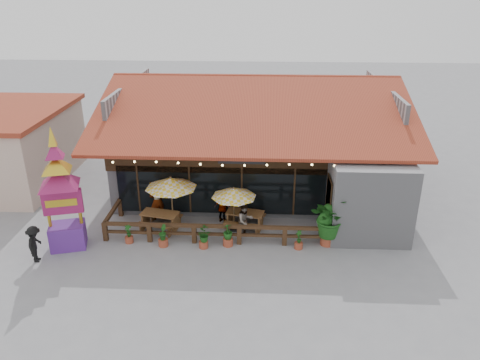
# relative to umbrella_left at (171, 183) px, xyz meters

# --- Properties ---
(ground) EXTENTS (100.00, 100.00, 0.00)m
(ground) POSITION_rel_umbrella_left_xyz_m (3.71, -0.95, -2.23)
(ground) COLOR gray
(ground) RESTS_ON ground
(restaurant_building) EXTENTS (15.50, 14.73, 6.09)m
(restaurant_building) POSITION_rel_umbrella_left_xyz_m (3.97, 5.66, -0.02)
(restaurant_building) COLOR #9E9EA3
(restaurant_building) RESTS_ON ground
(patio_railing) EXTENTS (10.00, 2.60, 0.92)m
(patio_railing) POSITION_rel_umbrella_left_xyz_m (1.46, -1.22, -1.61)
(patio_railing) COLOR #402A17
(patio_railing) RESTS_ON ground
(umbrella_left) EXTENTS (3.08, 3.08, 2.56)m
(umbrella_left) POSITION_rel_umbrella_left_xyz_m (0.00, 0.00, 0.00)
(umbrella_left) COLOR brown
(umbrella_left) RESTS_ON ground
(umbrella_right) EXTENTS (2.52, 2.52, 2.21)m
(umbrella_right) POSITION_rel_umbrella_left_xyz_m (2.91, -0.25, -0.30)
(umbrella_right) COLOR brown
(umbrella_right) RESTS_ON ground
(picnic_table_left) EXTENTS (1.99, 1.81, 0.83)m
(picnic_table_left) POSITION_rel_umbrella_left_xyz_m (-0.55, -0.26, -1.67)
(picnic_table_left) COLOR brown
(picnic_table_left) RESTS_ON ground
(picnic_table_right) EXTENTS (1.99, 1.81, 0.83)m
(picnic_table_right) POSITION_rel_umbrella_left_xyz_m (3.40, 0.03, -1.67)
(picnic_table_right) COLOR brown
(picnic_table_right) RESTS_ON ground
(thai_sign_tower) EXTENTS (2.69, 2.69, 5.90)m
(thai_sign_tower) POSITION_rel_umbrella_left_xyz_m (-4.23, -2.06, 0.89)
(thai_sign_tower) COLOR #5C268E
(thai_sign_tower) RESTS_ON ground
(tropical_plant) EXTENTS (2.05, 2.14, 2.29)m
(tropical_plant) POSITION_rel_umbrella_left_xyz_m (7.10, -1.31, -0.92)
(tropical_plant) COLOR #9A412A
(tropical_plant) RESTS_ON ground
(diner_a) EXTENTS (0.84, 0.76, 1.92)m
(diner_a) POSITION_rel_umbrella_left_xyz_m (-0.89, 0.75, -1.27)
(diner_a) COLOR #372411
(diner_a) RESTS_ON ground
(diner_b) EXTENTS (1.00, 0.95, 1.64)m
(diner_b) POSITION_rel_umbrella_left_xyz_m (3.44, -0.80, -1.41)
(diner_b) COLOR #372411
(diner_b) RESTS_ON ground
(diner_c) EXTENTS (0.92, 0.64, 1.46)m
(diner_c) POSITION_rel_umbrella_left_xyz_m (2.31, 0.56, -1.50)
(diner_c) COLOR #372411
(diner_c) RESTS_ON ground
(pedestrian) EXTENTS (0.73, 1.11, 1.61)m
(pedestrian) POSITION_rel_umbrella_left_xyz_m (-5.11, -3.24, -1.43)
(pedestrian) COLOR black
(pedestrian) RESTS_ON ground
(planter_a) EXTENTS (0.37, 0.37, 0.89)m
(planter_a) POSITION_rel_umbrella_left_xyz_m (-1.70, -1.60, -1.85)
(planter_a) COLOR #9A412A
(planter_a) RESTS_ON ground
(planter_b) EXTENTS (0.42, 0.42, 1.04)m
(planter_b) POSITION_rel_umbrella_left_xyz_m (-0.12, -1.80, -1.76)
(planter_b) COLOR #9A412A
(planter_b) RESTS_ON ground
(planter_c) EXTENTS (0.77, 0.78, 0.97)m
(planter_c) POSITION_rel_umbrella_left_xyz_m (1.67, -1.86, -1.68)
(planter_c) COLOR #9A412A
(planter_c) RESTS_ON ground
(planter_d) EXTENTS (0.55, 0.55, 1.08)m
(planter_d) POSITION_rel_umbrella_left_xyz_m (2.72, -1.63, -1.71)
(planter_d) COLOR #9A412A
(planter_d) RESTS_ON ground
(planter_e) EXTENTS (0.36, 0.38, 0.89)m
(planter_e) POSITION_rel_umbrella_left_xyz_m (5.81, -1.73, -1.86)
(planter_e) COLOR #9A412A
(planter_e) RESTS_ON ground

